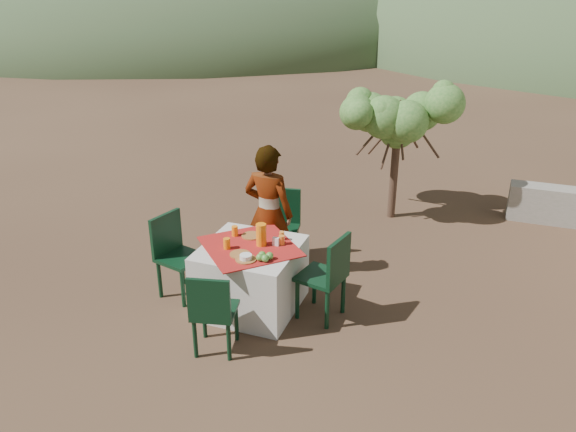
% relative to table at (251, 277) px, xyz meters
% --- Properties ---
extents(ground, '(160.00, 160.00, 0.00)m').
position_rel_table_xyz_m(ground, '(0.37, 0.33, -0.38)').
color(ground, '#3A261A').
rests_on(ground, ground).
extents(table, '(1.30, 1.30, 0.76)m').
position_rel_table_xyz_m(table, '(0.00, 0.00, 0.00)').
color(table, beige).
rests_on(table, ground).
extents(chair_far, '(0.51, 0.51, 0.96)m').
position_rel_table_xyz_m(chair_far, '(-0.07, 1.16, 0.15)').
color(chair_far, black).
rests_on(chair_far, ground).
extents(chair_near, '(0.49, 0.49, 0.90)m').
position_rel_table_xyz_m(chair_near, '(0.00, -0.91, 0.12)').
color(chair_near, black).
rests_on(chair_near, ground).
extents(chair_left, '(0.55, 0.55, 0.98)m').
position_rel_table_xyz_m(chair_left, '(-0.93, -0.03, 0.16)').
color(chair_left, black).
rests_on(chair_left, ground).
extents(chair_right, '(0.54, 0.54, 0.98)m').
position_rel_table_xyz_m(chair_right, '(0.86, 0.08, 0.17)').
color(chair_right, black).
rests_on(chair_right, ground).
extents(person, '(0.64, 0.45, 1.69)m').
position_rel_table_xyz_m(person, '(-0.07, 0.72, 0.47)').
color(person, '#8C6651').
rests_on(person, ground).
extents(shrub_tree, '(1.57, 1.54, 1.84)m').
position_rel_table_xyz_m(shrub_tree, '(1.05, 3.15, 1.08)').
color(shrub_tree, '#4B3125').
rests_on(shrub_tree, ground).
extents(hill_near_left, '(40.00, 40.00, 16.00)m').
position_rel_table_xyz_m(hill_near_left, '(-17.63, 30.33, -0.38)').
color(hill_near_left, '#314E2C').
rests_on(hill_near_left, ground).
extents(hill_far_center, '(60.00, 60.00, 24.00)m').
position_rel_table_xyz_m(hill_far_center, '(-3.63, 52.33, -0.38)').
color(hill_far_center, gray).
rests_on(hill_far_center, ground).
extents(plate_far, '(0.23, 0.23, 0.01)m').
position_rel_table_xyz_m(plate_far, '(-0.08, 0.23, 0.39)').
color(plate_far, brown).
rests_on(plate_far, table).
extents(plate_near, '(0.22, 0.22, 0.01)m').
position_rel_table_xyz_m(plate_near, '(-0.01, -0.23, 0.39)').
color(plate_near, brown).
rests_on(plate_near, table).
extents(glass_far, '(0.07, 0.07, 0.12)m').
position_rel_table_xyz_m(glass_far, '(-0.26, 0.18, 0.44)').
color(glass_far, orange).
rests_on(glass_far, table).
extents(glass_near, '(0.07, 0.07, 0.12)m').
position_rel_table_xyz_m(glass_near, '(-0.20, -0.14, 0.44)').
color(glass_near, orange).
rests_on(glass_near, table).
extents(juice_pitcher, '(0.11, 0.11, 0.25)m').
position_rel_table_xyz_m(juice_pitcher, '(0.11, 0.06, 0.51)').
color(juice_pitcher, orange).
rests_on(juice_pitcher, table).
extents(bowl_plate, '(0.22, 0.22, 0.01)m').
position_rel_table_xyz_m(bowl_plate, '(0.09, -0.31, 0.39)').
color(bowl_plate, brown).
rests_on(bowl_plate, table).
extents(white_bowl, '(0.13, 0.13, 0.05)m').
position_rel_table_xyz_m(white_bowl, '(0.09, -0.31, 0.42)').
color(white_bowl, white).
rests_on(white_bowl, bowl_plate).
extents(jar_left, '(0.07, 0.07, 0.10)m').
position_rel_table_xyz_m(jar_left, '(0.31, 0.15, 0.43)').
color(jar_left, orange).
rests_on(jar_left, table).
extents(jar_right, '(0.06, 0.06, 0.09)m').
position_rel_table_xyz_m(jar_right, '(0.27, 0.27, 0.43)').
color(jar_right, orange).
rests_on(jar_right, table).
extents(napkin_holder, '(0.07, 0.04, 0.09)m').
position_rel_table_xyz_m(napkin_holder, '(0.26, 0.11, 0.43)').
color(napkin_holder, white).
rests_on(napkin_holder, table).
extents(fruit_cluster, '(0.16, 0.15, 0.08)m').
position_rel_table_xyz_m(fruit_cluster, '(0.27, -0.25, 0.42)').
color(fruit_cluster, '#519335').
rests_on(fruit_cluster, table).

